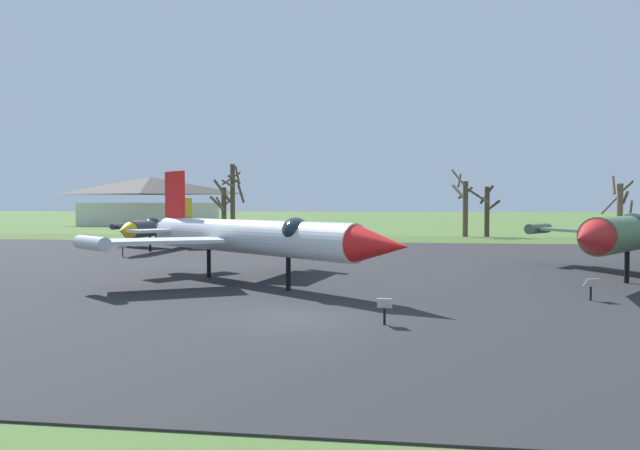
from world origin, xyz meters
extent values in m
plane|color=#4C6B33|center=(0.00, 0.00, 0.00)|extent=(600.00, 600.00, 0.00)
cube|color=#28282B|center=(0.00, 13.87, 0.03)|extent=(79.75, 46.23, 0.05)
cube|color=#455D2C|center=(0.00, 42.98, 0.03)|extent=(139.75, 12.00, 0.06)
cylinder|color=#33383D|center=(-15.99, 26.71, 1.93)|extent=(1.65, 11.71, 1.35)
cone|color=yellow|center=(-16.16, 20.12, 1.93)|extent=(1.28, 1.55, 1.24)
cylinder|color=black|center=(-15.83, 32.82, 1.93)|extent=(0.96, 0.77, 0.94)
ellipsoid|color=#19232D|center=(-16.04, 24.59, 2.30)|extent=(1.03, 1.94, 0.97)
cube|color=#33383D|center=(-19.08, 28.69, 1.83)|extent=(5.31, 4.47, 0.13)
cube|color=#33383D|center=(-12.80, 28.53, 1.83)|extent=(5.35, 4.31, 0.13)
cylinder|color=#33383D|center=(-21.52, 29.50, 1.83)|extent=(0.56, 2.17, 0.50)
cylinder|color=#33383D|center=(-10.32, 29.21, 1.83)|extent=(0.56, 2.17, 0.50)
cube|color=yellow|center=(-15.85, 32.00, 3.52)|extent=(0.20, 1.57, 1.83)
cube|color=#33383D|center=(-16.91, 31.95, 2.03)|extent=(1.61, 1.30, 0.13)
cube|color=#33383D|center=(-14.80, 31.90, 2.03)|extent=(1.61, 1.30, 0.13)
cylinder|color=black|center=(-16.06, 24.15, 0.63)|extent=(0.18, 0.18, 1.26)
cylinder|color=black|center=(-15.92, 29.28, 0.63)|extent=(0.18, 0.18, 1.26)
cylinder|color=black|center=(-16.17, 19.81, 0.35)|extent=(0.08, 0.08, 0.70)
cube|color=white|center=(-16.17, 19.81, 0.87)|extent=(0.52, 0.34, 0.38)
cone|color=#B21E1E|center=(11.12, 5.88, 2.42)|extent=(2.60, 2.72, 1.56)
ellipsoid|color=#19232D|center=(14.71, 10.52, 2.89)|extent=(1.10, 2.06, 1.03)
cube|color=#4C6B47|center=(14.21, 16.01, 2.30)|extent=(4.54, 6.24, 0.16)
cylinder|color=#4C6B47|center=(12.36, 18.38, 2.30)|extent=(2.15, 2.53, 0.63)
cylinder|color=black|center=(14.31, 10.01, 0.79)|extent=(0.23, 0.23, 1.58)
cylinder|color=black|center=(10.88, 4.71, 0.29)|extent=(0.08, 0.08, 0.59)
cube|color=white|center=(10.88, 4.71, 0.77)|extent=(0.52, 0.43, 0.34)
cylinder|color=silver|center=(-3.74, 7.58, 2.28)|extent=(11.98, 9.61, 1.59)
cone|color=red|center=(2.76, 2.66, 2.28)|extent=(2.87, 2.67, 1.47)
cylinder|color=black|center=(-9.51, 11.94, 2.28)|extent=(1.37, 1.42, 1.12)
ellipsoid|color=#19232D|center=(-0.96, 5.47, 2.72)|extent=(1.13, 2.13, 1.07)
cube|color=silver|center=(-7.26, 5.79, 2.17)|extent=(6.10, 4.83, 0.15)
cube|color=silver|center=(-2.98, 11.45, 2.17)|extent=(3.64, 5.91, 0.15)
cylinder|color=silver|center=(-9.46, 4.00, 2.17)|extent=(2.39, 2.01, 0.60)
cylinder|color=silver|center=(-1.86, 14.05, 2.17)|extent=(2.39, 2.01, 0.60)
cube|color=red|center=(-8.76, 11.37, 4.36)|extent=(1.53, 1.23, 2.56)
cube|color=silver|center=(-9.52, 10.16, 2.40)|extent=(2.53, 2.67, 0.15)
cube|color=silver|center=(-7.80, 12.44, 2.40)|extent=(2.53, 2.67, 0.15)
cylinder|color=black|center=(-1.32, 5.74, 0.74)|extent=(0.21, 0.21, 1.49)
cylinder|color=black|center=(-6.17, 9.41, 0.74)|extent=(0.21, 0.21, 1.49)
cylinder|color=black|center=(2.94, -0.73, 0.28)|extent=(0.08, 0.08, 0.56)
cube|color=white|center=(2.94, -0.73, 0.73)|extent=(0.48, 0.31, 0.35)
cylinder|color=brown|center=(-17.77, 49.39, 3.00)|extent=(0.62, 0.62, 6.00)
cylinder|color=brown|center=(-17.65, 48.41, 5.52)|extent=(2.25, 0.60, 2.92)
cylinder|color=brown|center=(-17.21, 50.01, 4.39)|extent=(1.48, 1.36, 1.16)
cylinder|color=brown|center=(-18.30, 48.38, 3.97)|extent=(2.35, 1.44, 1.94)
cylinder|color=brown|center=(-18.20, 48.88, 4.12)|extent=(1.28, 1.14, 1.42)
cylinder|color=brown|center=(-16.73, 49.74, 4.47)|extent=(0.59, 0.59, 8.94)
cylinder|color=brown|center=(-17.09, 48.92, 6.45)|extent=(1.87, 1.01, 1.11)
cylinder|color=brown|center=(-15.64, 49.71, 5.22)|extent=(0.37, 2.41, 2.35)
cylinder|color=brown|center=(-16.13, 49.70, 7.76)|extent=(0.34, 1.43, 1.96)
cylinder|color=brown|center=(-16.34, 49.07, 6.97)|extent=(1.65, 1.12, 1.26)
cylinder|color=brown|center=(-17.20, 50.81, 7.20)|extent=(2.34, 1.19, 1.79)
cylinder|color=brown|center=(11.80, 48.72, 3.29)|extent=(0.62, 0.62, 6.58)
cylinder|color=brown|center=(10.90, 48.22, 5.39)|extent=(1.37, 2.12, 1.69)
cylinder|color=brown|center=(11.87, 49.51, 5.23)|extent=(1.80, 0.45, 1.55)
cylinder|color=brown|center=(11.10, 48.93, 6.70)|extent=(0.71, 1.64, 1.69)
cylinder|color=brown|center=(10.87, 48.12, 6.97)|extent=(1.48, 2.12, 2.06)
cylinder|color=#42382D|center=(14.27, 48.75, 2.96)|extent=(0.59, 0.59, 5.93)
cylinder|color=#42382D|center=(13.21, 47.78, 4.77)|extent=(2.21, 2.38, 1.80)
cylinder|color=#42382D|center=(15.11, 49.24, 3.77)|extent=(1.33, 1.96, 1.27)
cylinder|color=#42382D|center=(14.34, 49.47, 5.03)|extent=(1.73, 0.49, 2.31)
cylinder|color=brown|center=(28.50, 47.59, 3.09)|extent=(0.64, 0.64, 6.19)
cylinder|color=brown|center=(27.97, 48.73, 3.90)|extent=(2.52, 1.33, 2.32)
cylinder|color=brown|center=(29.35, 47.75, 5.93)|extent=(0.64, 1.89, 1.19)
cylinder|color=brown|center=(27.86, 47.73, 6.02)|extent=(0.64, 1.59, 2.14)
cylinder|color=brown|center=(29.07, 47.59, 4.60)|extent=(0.33, 1.37, 1.48)
cylinder|color=brown|center=(29.55, 47.22, 3.57)|extent=(1.00, 2.29, 1.47)
cube|color=beige|center=(-41.17, 79.54, 2.09)|extent=(25.01, 12.57, 4.19)
pyramid|color=#4C4742|center=(-41.17, 79.54, 7.39)|extent=(26.26, 13.20, 3.20)
camera|label=1|loc=(3.13, -17.89, 3.78)|focal=30.99mm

